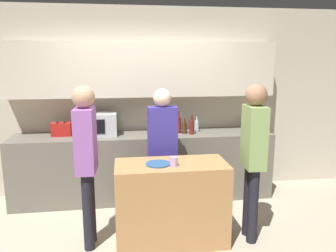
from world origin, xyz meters
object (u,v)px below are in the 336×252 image
at_px(potted_plant, 247,117).
at_px(plate_on_island, 158,164).
at_px(toaster, 62,129).
at_px(person_right, 86,153).
at_px(person_center, 253,149).
at_px(person_left, 162,144).
at_px(bottle_2, 192,127).
at_px(bottle_1, 185,128).
at_px(microwave, 98,124).
at_px(bottle_3, 197,126).
at_px(cup_0, 174,161).
at_px(bottle_0, 178,125).

distance_m(potted_plant, plate_on_island, 1.97).
relative_size(toaster, person_right, 0.15).
distance_m(plate_on_island, person_center, 1.02).
bearing_deg(person_left, bottle_2, -132.60).
bearing_deg(potted_plant, person_center, -108.46).
xyz_separation_m(bottle_1, bottle_2, (0.09, -0.05, 0.02)).
bearing_deg(plate_on_island, person_left, 78.44).
height_order(microwave, bottle_3, microwave).
distance_m(bottle_2, cup_0, 1.30).
distance_m(microwave, plate_on_island, 1.49).
bearing_deg(bottle_2, person_right, -140.85).
bearing_deg(toaster, person_left, -29.83).
relative_size(bottle_3, cup_0, 2.25).
height_order(bottle_2, person_right, person_right).
distance_m(bottle_0, person_right, 1.66).
height_order(bottle_0, cup_0, bottle_0).
xyz_separation_m(plate_on_island, person_center, (1.01, -0.04, 0.13)).
relative_size(bottle_0, bottle_2, 1.14).
relative_size(bottle_1, plate_on_island, 0.85).
bearing_deg(toaster, bottle_3, -0.39).
distance_m(bottle_0, person_center, 1.41).
relative_size(plate_on_island, person_right, 0.15).
xyz_separation_m(microwave, bottle_2, (1.29, -0.16, -0.04)).
bearing_deg(potted_plant, person_left, -151.07).
xyz_separation_m(bottle_1, person_right, (-1.24, -1.13, 0.00)).
bearing_deg(person_center, bottle_1, 26.36).
distance_m(potted_plant, person_right, 2.52).
height_order(potted_plant, bottle_1, potted_plant).
bearing_deg(bottle_0, person_center, -65.65).
xyz_separation_m(toaster, bottle_0, (1.61, -0.06, 0.03)).
bearing_deg(person_left, bottle_0, -117.54).
bearing_deg(cup_0, bottle_3, 68.07).
relative_size(bottle_0, person_left, 0.19).
bearing_deg(person_left, microwave, -45.49).
bearing_deg(cup_0, bottle_2, 69.83).
height_order(bottle_2, cup_0, bottle_2).
bearing_deg(bottle_1, potted_plant, 6.49).
xyz_separation_m(bottle_2, cup_0, (-0.45, -1.22, -0.10)).
xyz_separation_m(bottle_0, person_center, (0.58, -1.29, -0.03)).
relative_size(bottle_2, bottle_3, 1.24).
height_order(bottle_0, person_center, person_center).
relative_size(bottle_1, cup_0, 2.23).
bearing_deg(person_left, cup_0, 90.52).
relative_size(bottle_1, person_left, 0.14).
xyz_separation_m(toaster, person_left, (1.30, -0.74, -0.06)).
bearing_deg(toaster, potted_plant, -0.00).
bearing_deg(bottle_0, microwave, 177.27).
distance_m(toaster, bottle_2, 1.79).
relative_size(bottle_1, person_right, 0.13).
relative_size(microwave, toaster, 2.00).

